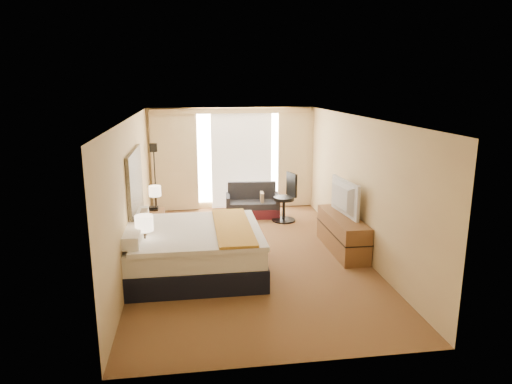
{
  "coord_description": "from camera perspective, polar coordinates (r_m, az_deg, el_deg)",
  "views": [
    {
      "loc": [
        -1.05,
        -8.11,
        3.2
      ],
      "look_at": [
        0.19,
        0.4,
        1.14
      ],
      "focal_mm": 32.0,
      "sensor_mm": 36.0,
      "label": 1
    }
  ],
  "objects": [
    {
      "name": "tissue_box",
      "position": [
        7.46,
        -13.75,
        -7.31
      ],
      "size": [
        0.12,
        0.12,
        0.1
      ],
      "primitive_type": "cube",
      "rotation": [
        0.0,
        0.0,
        0.09
      ],
      "color": "#7E98C4",
      "rests_on": "nightstand_left"
    },
    {
      "name": "lamp_left",
      "position": [
        7.46,
        -13.81,
        -3.89
      ],
      "size": [
        0.29,
        0.29,
        0.61
      ],
      "color": "black",
      "rests_on": "nightstand_left"
    },
    {
      "name": "loveseat",
      "position": [
        11.23,
        -0.45,
        -1.66
      ],
      "size": [
        1.34,
        0.79,
        0.81
      ],
      "rotation": [
        0.0,
        0.0,
        -0.08
      ],
      "color": "maroon",
      "rests_on": "floor"
    },
    {
      "name": "lamp_right",
      "position": [
        9.85,
        -12.52,
        0.05
      ],
      "size": [
        0.26,
        0.26,
        0.54
      ],
      "color": "black",
      "rests_on": "nightstand_right"
    },
    {
      "name": "nightstand_left",
      "position": [
        7.69,
        -13.94,
        -9.31
      ],
      "size": [
        0.45,
        0.52,
        0.55
      ],
      "primitive_type": "cube",
      "color": "brown",
      "rests_on": "floor"
    },
    {
      "name": "floor",
      "position": [
        8.78,
        -0.84,
        -7.89
      ],
      "size": [
        4.2,
        7.0,
        0.02
      ],
      "primitive_type": "cube",
      "color": "maroon",
      "rests_on": "ground"
    },
    {
      "name": "telephone",
      "position": [
        10.0,
        -12.67,
        -2.0
      ],
      "size": [
        0.2,
        0.16,
        0.07
      ],
      "primitive_type": "cube",
      "rotation": [
        0.0,
        0.0,
        -0.07
      ],
      "color": "black",
      "rests_on": "nightstand_right"
    },
    {
      "name": "window",
      "position": [
        11.8,
        -1.84,
        4.31
      ],
      "size": [
        2.3,
        0.02,
        2.3
      ],
      "primitive_type": "cube",
      "color": "white",
      "rests_on": "wall_back"
    },
    {
      "name": "wall_left",
      "position": [
        8.4,
        -15.23,
        -0.08
      ],
      "size": [
        0.02,
        7.0,
        2.6
      ],
      "primitive_type": "cube",
      "color": "beige",
      "rests_on": "ground"
    },
    {
      "name": "wall_front",
      "position": [
        5.09,
        4.27,
        -8.45
      ],
      "size": [
        4.2,
        0.02,
        2.6
      ],
      "primitive_type": "cube",
      "color": "beige",
      "rests_on": "ground"
    },
    {
      "name": "nightstand_right",
      "position": [
        10.03,
        -12.62,
        -3.81
      ],
      "size": [
        0.45,
        0.52,
        0.55
      ],
      "primitive_type": "cube",
      "color": "brown",
      "rests_on": "floor"
    },
    {
      "name": "wall_back",
      "position": [
        11.81,
        -3.07,
        4.2
      ],
      "size": [
        4.2,
        0.02,
        2.6
      ],
      "primitive_type": "cube",
      "color": "beige",
      "rests_on": "ground"
    },
    {
      "name": "wall_right",
      "position": [
        8.9,
        12.66,
        0.83
      ],
      "size": [
        0.02,
        7.0,
        2.6
      ],
      "primitive_type": "cube",
      "color": "beige",
      "rests_on": "ground"
    },
    {
      "name": "desk_chair",
      "position": [
        10.8,
        3.79,
        -0.97
      ],
      "size": [
        0.56,
        0.56,
        1.15
      ],
      "rotation": [
        0.0,
        0.0,
        0.27
      ],
      "color": "black",
      "rests_on": "floor"
    },
    {
      "name": "headboard",
      "position": [
        8.59,
        -14.81,
        0.11
      ],
      "size": [
        0.06,
        1.85,
        1.5
      ],
      "primitive_type": "cube",
      "color": "black",
      "rests_on": "wall_left"
    },
    {
      "name": "curtains",
      "position": [
        11.68,
        -3.04,
        4.64
      ],
      "size": [
        4.12,
        0.19,
        2.56
      ],
      "color": "#F7E3AE",
      "rests_on": "floor"
    },
    {
      "name": "ceiling",
      "position": [
        8.2,
        -0.9,
        9.28
      ],
      "size": [
        4.2,
        7.0,
        0.02
      ],
      "primitive_type": "cube",
      "color": "white",
      "rests_on": "wall_back"
    },
    {
      "name": "bed",
      "position": [
        7.96,
        -7.89,
        -7.16
      ],
      "size": [
        2.31,
        2.11,
        1.12
      ],
      "color": "black",
      "rests_on": "floor"
    },
    {
      "name": "television",
      "position": [
        8.97,
        10.37,
        -0.68
      ],
      "size": [
        0.26,
        1.19,
        0.68
      ],
      "primitive_type": "imported",
      "rotation": [
        0.0,
        0.0,
        1.66
      ],
      "color": "black",
      "rests_on": "media_dresser"
    },
    {
      "name": "media_dresser",
      "position": [
        9.07,
        10.75,
        -5.09
      ],
      "size": [
        0.5,
        1.8,
        0.7
      ],
      "primitive_type": "cube",
      "color": "brown",
      "rests_on": "floor"
    },
    {
      "name": "floor_lamp",
      "position": [
        11.02,
        -12.58,
        3.17
      ],
      "size": [
        0.23,
        0.23,
        1.82
      ],
      "color": "black",
      "rests_on": "floor"
    }
  ]
}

